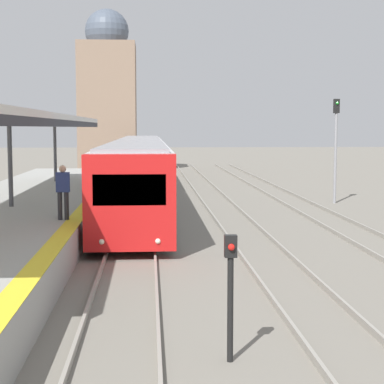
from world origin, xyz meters
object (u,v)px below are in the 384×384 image
at_px(person_on_platform, 63,189).
at_px(signal_mast_far, 336,138).
at_px(train_near, 139,166).
at_px(signal_post_near, 230,285).

height_order(person_on_platform, signal_mast_far, signal_mast_far).
bearing_deg(signal_mast_far, train_near, 161.80).
xyz_separation_m(person_on_platform, train_near, (2.06, 15.28, -0.20)).
bearing_deg(signal_post_near, person_on_platform, 112.45).
relative_size(signal_post_near, signal_mast_far, 0.40).
distance_m(person_on_platform, signal_post_near, 10.30).
bearing_deg(signal_mast_far, signal_post_near, -110.40).
xyz_separation_m(person_on_platform, signal_post_near, (3.92, -9.50, -0.67)).
height_order(train_near, signal_mast_far, signal_mast_far).
bearing_deg(person_on_platform, signal_mast_far, 45.25).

